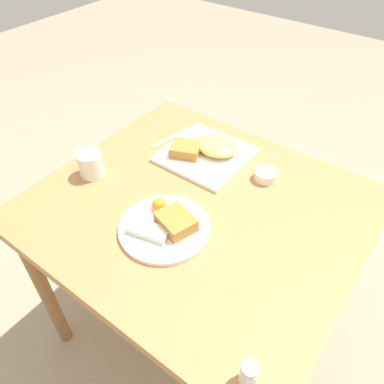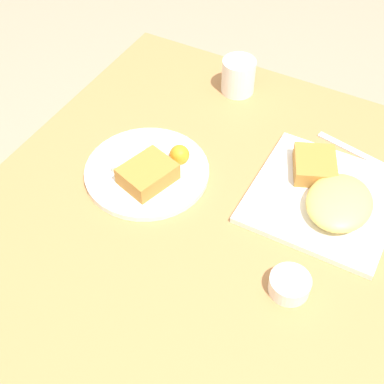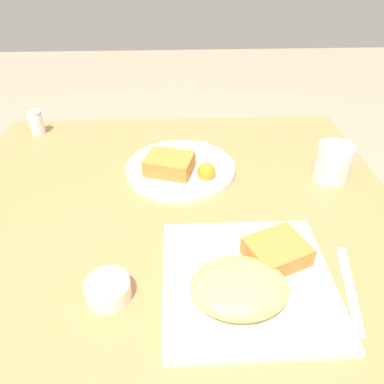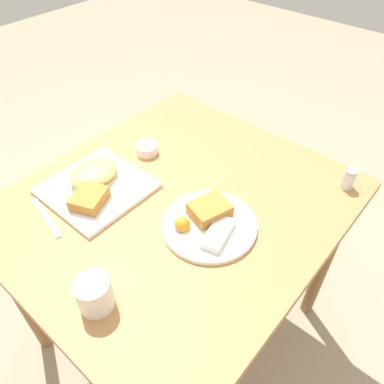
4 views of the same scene
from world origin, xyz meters
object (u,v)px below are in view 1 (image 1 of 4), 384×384
(coffee_mug, at_px, (91,164))
(salt_shaker, at_px, (249,375))
(plate_square_near, at_px, (207,151))
(butter_knife, at_px, (172,137))
(sauce_ramekin, at_px, (266,175))
(plate_oval_far, at_px, (165,225))

(coffee_mug, bearing_deg, salt_shaker, 160.76)
(plate_square_near, height_order, butter_knife, plate_square_near)
(plate_square_near, bearing_deg, salt_shaker, 131.25)
(sauce_ramekin, xyz_separation_m, coffee_mug, (0.48, 0.33, 0.03))
(plate_square_near, relative_size, coffee_mug, 3.29)
(plate_oval_far, height_order, sauce_ramekin, plate_oval_far)
(plate_square_near, xyz_separation_m, coffee_mug, (0.25, 0.32, 0.02))
(plate_oval_far, xyz_separation_m, salt_shaker, (-0.41, 0.22, 0.01))
(plate_square_near, relative_size, plate_oval_far, 1.07)
(sauce_ramekin, relative_size, salt_shaker, 1.10)
(plate_oval_far, xyz_separation_m, sauce_ramekin, (-0.12, -0.37, 0.00))
(salt_shaker, bearing_deg, plate_square_near, -48.75)
(plate_square_near, distance_m, butter_knife, 0.17)
(plate_oval_far, relative_size, salt_shaker, 3.95)
(plate_square_near, xyz_separation_m, salt_shaker, (-0.52, 0.59, 0.01))
(butter_knife, bearing_deg, sauce_ramekin, 101.77)
(plate_square_near, bearing_deg, sauce_ramekin, -177.81)
(sauce_ramekin, relative_size, coffee_mug, 0.86)
(sauce_ramekin, bearing_deg, butter_knife, -0.13)
(plate_oval_far, relative_size, sauce_ramekin, 3.59)
(plate_oval_far, distance_m, coffee_mug, 0.36)
(plate_square_near, xyz_separation_m, butter_knife, (0.17, -0.01, -0.02))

